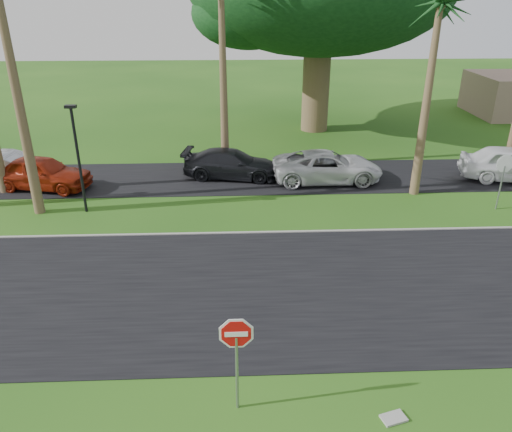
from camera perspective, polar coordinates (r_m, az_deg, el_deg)
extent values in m
plane|color=#1F4C13|center=(14.67, -4.21, -12.62)|extent=(120.00, 120.00, 0.00)
cube|color=black|center=(16.30, -4.04, -8.35)|extent=(120.00, 8.00, 0.02)
cube|color=black|center=(25.76, -3.53, 4.39)|extent=(120.00, 5.00, 0.02)
cube|color=gray|center=(19.82, -3.79, -1.96)|extent=(120.00, 0.12, 0.06)
cylinder|color=gray|center=(11.70, -2.18, -17.53)|extent=(0.07, 0.07, 2.00)
cylinder|color=white|center=(11.00, -2.27, -13.27)|extent=(1.05, 0.02, 1.05)
cylinder|color=red|center=(11.00, -2.27, -13.27)|extent=(0.90, 0.02, 0.90)
cube|color=white|center=(11.00, -2.27, -13.27)|extent=(0.50, 0.02, 0.12)
cylinder|color=gray|center=(24.09, 26.13, 2.91)|extent=(0.07, 0.07, 2.00)
cylinder|color=white|center=(23.76, 26.62, 5.38)|extent=(1.05, 0.02, 1.05)
cylinder|color=red|center=(23.76, 26.62, 5.38)|extent=(0.90, 0.02, 0.90)
cube|color=white|center=(23.76, 26.62, 5.38)|extent=(0.50, 0.02, 0.12)
cone|color=brown|center=(22.15, -25.96, 14.12)|extent=(0.44, 0.44, 11.50)
cone|color=brown|center=(26.03, -3.76, 15.39)|extent=(0.44, 0.44, 9.50)
cone|color=brown|center=(23.73, 18.89, 12.06)|extent=(0.44, 0.44, 8.50)
cylinder|color=brown|center=(34.63, 6.87, 14.59)|extent=(1.80, 1.80, 6.00)
cylinder|color=black|center=(22.23, -19.57, 5.81)|extent=(0.12, 0.12, 4.50)
cube|color=black|center=(21.66, -20.44, 11.65)|extent=(0.45, 0.25, 0.12)
imported|color=#B5B6BD|center=(27.60, -26.18, 4.90)|extent=(4.69, 1.92, 1.51)
imported|color=maroon|center=(26.16, -23.28, 4.54)|extent=(4.97, 2.85, 1.59)
imported|color=black|center=(25.59, -2.81, 5.94)|extent=(5.17, 2.75, 1.43)
imported|color=silver|center=(25.28, 8.15, 5.59)|extent=(5.47, 2.57, 1.51)
cube|color=gray|center=(12.51, 15.45, -21.37)|extent=(0.63, 0.49, 0.06)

